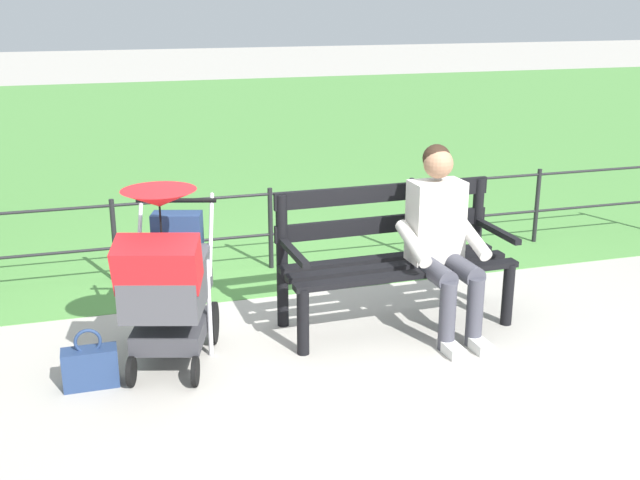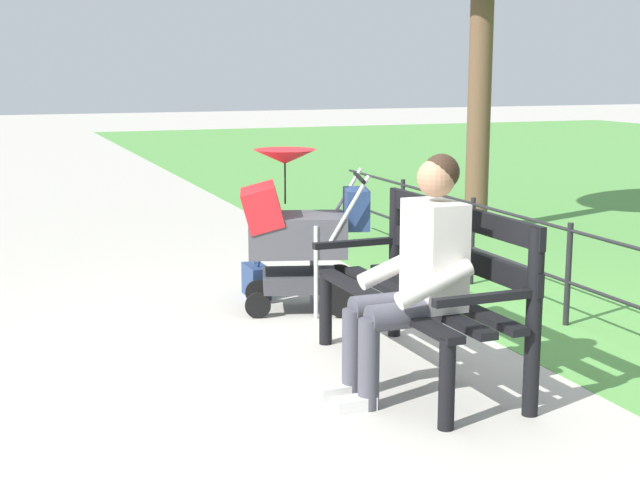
% 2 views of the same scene
% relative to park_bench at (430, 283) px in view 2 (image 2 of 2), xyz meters
% --- Properties ---
extents(ground_plane, '(60.00, 60.00, 0.00)m').
position_rel_park_bench_xyz_m(ground_plane, '(0.56, 0.12, -0.53)').
color(ground_plane, '#ADA89E').
extents(park_bench, '(1.61, 0.64, 0.96)m').
position_rel_park_bench_xyz_m(park_bench, '(0.00, 0.00, 0.00)').
color(park_bench, black).
rests_on(park_bench, ground).
extents(person_on_bench, '(0.54, 0.74, 1.28)m').
position_rel_park_bench_xyz_m(person_on_bench, '(-0.27, 0.22, 0.15)').
color(person_on_bench, '#42424C').
rests_on(person_on_bench, ground).
extents(stroller, '(0.72, 0.98, 1.15)m').
position_rel_park_bench_xyz_m(stroller, '(1.57, 0.24, 0.07)').
color(stroller, black).
rests_on(stroller, ground).
extents(handbag, '(0.32, 0.14, 0.37)m').
position_rel_park_bench_xyz_m(handbag, '(2.06, 0.39, -0.40)').
color(handbag, navy).
rests_on(handbag, ground).
extents(park_fence, '(7.64, 0.04, 0.70)m').
position_rel_park_bench_xyz_m(park_fence, '(0.29, -1.33, -0.11)').
color(park_fence, black).
rests_on(park_fence, ground).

